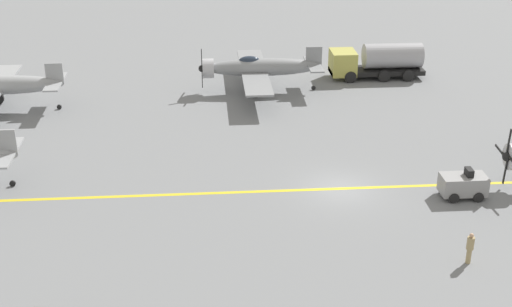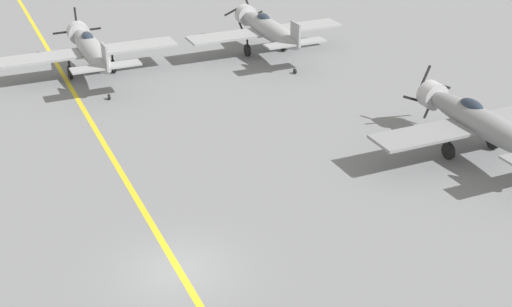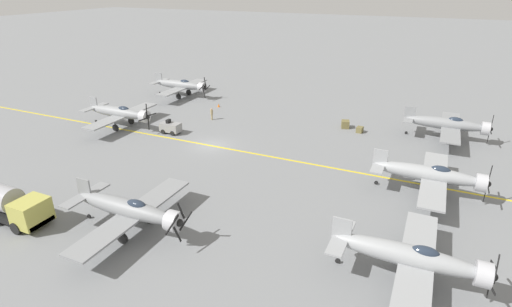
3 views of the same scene
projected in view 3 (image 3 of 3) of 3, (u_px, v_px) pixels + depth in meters
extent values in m
plane|color=slate|center=(211.00, 146.00, 47.38)|extent=(400.00, 400.00, 0.00)
cube|color=yellow|center=(211.00, 146.00, 47.38)|extent=(0.30, 160.00, 0.01)
ellipsoid|color=gray|center=(444.00, 123.00, 48.54)|extent=(1.50, 9.50, 1.42)
cylinder|color=#B7B7BC|center=(486.00, 129.00, 46.84)|extent=(1.57, 0.90, 1.58)
ellipsoid|color=#232D3D|center=(456.00, 120.00, 47.88)|extent=(0.80, 1.70, 0.76)
cube|color=gray|center=(451.00, 127.00, 48.39)|extent=(12.00, 2.10, 0.16)
cube|color=gray|center=(409.00, 118.00, 50.04)|extent=(4.40, 1.10, 0.12)
cube|color=gray|center=(410.00, 113.00, 49.79)|extent=(0.14, 1.30, 1.60)
sphere|color=black|center=(490.00, 129.00, 46.65)|extent=(0.56, 0.56, 0.56)
cube|color=black|center=(489.00, 136.00, 47.08)|extent=(0.33, 0.06, 1.75)
cube|color=black|center=(491.00, 132.00, 45.96)|extent=(1.75, 0.06, 0.33)
cube|color=black|center=(492.00, 122.00, 46.22)|extent=(0.33, 0.06, 1.75)
cube|color=black|center=(490.00, 126.00, 47.34)|extent=(1.75, 0.06, 0.33)
cylinder|color=black|center=(450.00, 128.00, 49.89)|extent=(0.14, 0.14, 1.26)
cylinder|color=black|center=(449.00, 133.00, 50.14)|extent=(0.22, 0.90, 0.90)
cylinder|color=black|center=(449.00, 136.00, 47.39)|extent=(0.14, 0.14, 1.26)
cylinder|color=black|center=(448.00, 141.00, 47.64)|extent=(0.22, 0.90, 0.90)
cylinder|color=black|center=(406.00, 133.00, 50.87)|extent=(0.12, 0.36, 0.36)
ellipsoid|color=gray|center=(125.00, 208.00, 30.56)|extent=(1.50, 9.50, 1.42)
cylinder|color=#B7B7BC|center=(174.00, 221.00, 28.86)|extent=(1.58, 0.90, 1.58)
ellipsoid|color=#232D3D|center=(136.00, 205.00, 29.90)|extent=(0.80, 1.70, 0.76)
cube|color=gray|center=(134.00, 214.00, 30.40)|extent=(12.00, 2.10, 0.16)
cube|color=gray|center=(85.00, 195.00, 32.06)|extent=(4.40, 1.10, 0.12)
cube|color=gray|center=(84.00, 188.00, 31.80)|extent=(0.14, 1.30, 1.60)
sphere|color=black|center=(179.00, 223.00, 28.67)|extent=(0.56, 0.56, 0.56)
cube|color=black|center=(178.00, 235.00, 28.72)|extent=(0.78, 0.06, 1.68)
cube|color=black|center=(172.00, 225.00, 27.86)|extent=(1.68, 0.06, 0.78)
cube|color=black|center=(181.00, 211.00, 28.61)|extent=(0.78, 0.06, 1.68)
cube|color=black|center=(186.00, 221.00, 29.48)|extent=(1.68, 0.06, 0.78)
cylinder|color=black|center=(147.00, 211.00, 31.91)|extent=(0.14, 0.14, 1.26)
cylinder|color=black|center=(148.00, 218.00, 32.16)|extent=(0.22, 0.90, 0.90)
cylinder|color=black|center=(121.00, 231.00, 29.41)|extent=(0.14, 0.14, 1.26)
cylinder|color=black|center=(122.00, 238.00, 29.66)|extent=(0.22, 0.90, 0.90)
cylinder|color=black|center=(89.00, 216.00, 32.89)|extent=(0.12, 0.36, 0.36)
ellipsoid|color=#96989B|center=(405.00, 255.00, 25.33)|extent=(1.50, 9.50, 1.42)
cylinder|color=#B7B7BC|center=(483.00, 274.00, 23.63)|extent=(1.57, 0.90, 1.58)
ellipsoid|color=#232D3D|center=(425.00, 252.00, 24.67)|extent=(0.80, 1.70, 0.76)
cube|color=#96989B|center=(416.00, 262.00, 25.18)|extent=(12.00, 2.10, 0.16)
cube|color=#96989B|center=(341.00, 237.00, 26.84)|extent=(4.40, 1.10, 0.12)
cube|color=#96989B|center=(342.00, 229.00, 26.58)|extent=(0.14, 1.30, 1.60)
sphere|color=black|center=(493.00, 277.00, 23.44)|extent=(0.56, 0.56, 0.56)
cube|color=black|center=(489.00, 284.00, 24.04)|extent=(0.78, 0.06, 1.68)
cube|color=black|center=(493.00, 290.00, 22.90)|extent=(1.68, 0.06, 0.78)
cube|color=black|center=(497.00, 269.00, 22.85)|extent=(0.78, 0.06, 1.68)
cube|color=black|center=(493.00, 264.00, 23.99)|extent=(1.68, 0.06, 0.78)
cylinder|color=black|center=(417.00, 257.00, 26.68)|extent=(0.14, 0.14, 1.26)
cylinder|color=black|center=(415.00, 264.00, 26.93)|extent=(0.22, 0.90, 0.90)
cylinder|color=black|center=(413.00, 285.00, 24.18)|extent=(0.14, 0.14, 1.26)
cylinder|color=black|center=(411.00, 293.00, 24.43)|extent=(0.22, 0.90, 0.90)
cylinder|color=black|center=(338.00, 261.00, 27.67)|extent=(0.12, 0.36, 0.36)
ellipsoid|color=#989A9D|center=(426.00, 173.00, 36.00)|extent=(1.50, 9.50, 1.42)
cylinder|color=#B7B7BC|center=(481.00, 183.00, 34.30)|extent=(1.58, 0.90, 1.58)
ellipsoid|color=#232D3D|center=(441.00, 170.00, 35.34)|extent=(0.80, 1.70, 0.76)
cube|color=#989A9D|center=(434.00, 178.00, 35.85)|extent=(12.00, 2.10, 0.16)
cube|color=#989A9D|center=(379.00, 164.00, 37.50)|extent=(4.40, 1.10, 0.12)
cube|color=#989A9D|center=(380.00, 158.00, 37.25)|extent=(0.14, 1.30, 1.60)
sphere|color=black|center=(488.00, 184.00, 34.11)|extent=(0.56, 0.56, 0.56)
cube|color=black|center=(487.00, 180.00, 34.84)|extent=(1.75, 0.06, 0.16)
cube|color=black|center=(485.00, 193.00, 34.47)|extent=(0.16, 0.06, 1.75)
cube|color=black|center=(488.00, 189.00, 33.39)|extent=(1.75, 0.06, 0.16)
cube|color=black|center=(490.00, 175.00, 33.76)|extent=(0.16, 0.06, 1.75)
cylinder|color=black|center=(434.00, 178.00, 37.35)|extent=(0.14, 0.14, 1.26)
cylinder|color=black|center=(432.00, 184.00, 37.60)|extent=(0.22, 0.90, 0.90)
cylinder|color=black|center=(432.00, 192.00, 34.85)|extent=(0.14, 0.14, 1.26)
cylinder|color=black|center=(431.00, 198.00, 35.10)|extent=(0.22, 0.90, 0.90)
cylinder|color=black|center=(376.00, 183.00, 38.33)|extent=(0.12, 0.36, 0.36)
ellipsoid|color=gray|center=(117.00, 112.00, 52.70)|extent=(1.50, 9.50, 1.42)
cylinder|color=#B7B7BC|center=(144.00, 116.00, 51.00)|extent=(1.58, 0.90, 1.58)
ellipsoid|color=#232D3D|center=(124.00, 109.00, 52.04)|extent=(0.80, 1.70, 0.76)
cube|color=gray|center=(122.00, 115.00, 52.54)|extent=(12.00, 2.10, 0.16)
cube|color=gray|center=(94.00, 107.00, 54.20)|extent=(4.40, 1.10, 0.12)
cube|color=gray|center=(93.00, 103.00, 53.94)|extent=(0.14, 1.30, 1.60)
sphere|color=black|center=(148.00, 117.00, 50.81)|extent=(0.56, 0.56, 0.56)
cube|color=black|center=(143.00, 119.00, 50.10)|extent=(1.76, 0.06, 0.27)
cube|color=black|center=(146.00, 111.00, 50.40)|extent=(0.27, 0.06, 1.76)
cube|color=black|center=(152.00, 115.00, 51.51)|extent=(1.76, 0.06, 0.27)
cube|color=black|center=(149.00, 123.00, 51.21)|extent=(0.27, 0.06, 1.76)
cylinder|color=black|center=(131.00, 117.00, 54.04)|extent=(0.14, 0.14, 1.26)
cylinder|color=black|center=(131.00, 121.00, 54.30)|extent=(0.22, 0.90, 0.90)
cylinder|color=black|center=(115.00, 123.00, 51.54)|extent=(0.14, 0.14, 1.26)
cylinder|color=black|center=(116.00, 128.00, 51.80)|extent=(0.22, 0.90, 0.90)
cylinder|color=black|center=(96.00, 121.00, 55.03)|extent=(0.12, 0.36, 0.36)
ellipsoid|color=gray|center=(179.00, 85.00, 66.58)|extent=(1.50, 9.50, 1.42)
cylinder|color=#B7B7BC|center=(202.00, 87.00, 64.88)|extent=(1.58, 0.90, 1.58)
ellipsoid|color=#232D3D|center=(185.00, 82.00, 65.92)|extent=(0.80, 1.70, 0.76)
cube|color=gray|center=(183.00, 87.00, 66.42)|extent=(12.00, 2.10, 0.16)
cube|color=gray|center=(159.00, 81.00, 68.08)|extent=(4.40, 1.10, 0.12)
cube|color=gray|center=(159.00, 77.00, 67.82)|extent=(0.14, 1.30, 1.60)
sphere|color=black|center=(205.00, 88.00, 64.68)|extent=(0.56, 0.56, 0.56)
cube|color=black|center=(205.00, 82.00, 64.54)|extent=(0.60, 0.06, 1.72)
cube|color=black|center=(207.00, 88.00, 65.48)|extent=(1.72, 0.06, 0.60)
cube|color=black|center=(204.00, 93.00, 64.83)|extent=(0.60, 0.06, 1.72)
cube|color=black|center=(202.00, 87.00, 63.89)|extent=(1.72, 0.06, 0.60)
cylinder|color=black|center=(188.00, 89.00, 67.92)|extent=(0.14, 0.14, 1.26)
cylinder|color=black|center=(189.00, 92.00, 68.17)|extent=(0.22, 0.90, 0.90)
cylinder|color=black|center=(178.00, 93.00, 65.42)|extent=(0.14, 0.14, 1.26)
cylinder|color=black|center=(178.00, 97.00, 65.67)|extent=(0.22, 0.90, 0.90)
cylinder|color=black|center=(160.00, 93.00, 68.91)|extent=(0.12, 0.36, 0.36)
cube|color=black|center=(8.00, 212.00, 32.63)|extent=(2.25, 8.00, 0.40)
cube|color=#B2AD4C|center=(31.00, 212.00, 31.18)|extent=(2.50, 2.08, 2.00)
cylinder|color=black|center=(42.00, 213.00, 32.72)|extent=(0.30, 1.00, 1.00)
cylinder|color=black|center=(16.00, 228.00, 30.74)|extent=(0.30, 1.00, 1.00)
cylinder|color=black|center=(19.00, 206.00, 33.82)|extent=(0.30, 1.00, 1.00)
cylinder|color=black|center=(2.00, 200.00, 34.61)|extent=(0.30, 1.00, 1.00)
cube|color=gray|center=(171.00, 127.00, 50.98)|extent=(1.40, 2.60, 1.10)
cube|color=black|center=(168.00, 121.00, 50.77)|extent=(0.70, 0.36, 0.44)
cylinder|color=black|center=(179.00, 130.00, 51.48)|extent=(0.20, 0.60, 0.60)
cylinder|color=black|center=(172.00, 133.00, 50.34)|extent=(0.20, 0.60, 0.60)
cylinder|color=black|center=(170.00, 128.00, 52.03)|extent=(0.20, 0.60, 0.60)
cylinder|color=black|center=(163.00, 132.00, 50.88)|extent=(0.20, 0.60, 0.60)
cylinder|color=tan|center=(212.00, 117.00, 56.05)|extent=(0.25, 0.25, 0.79)
cylinder|color=tan|center=(212.00, 112.00, 55.76)|extent=(0.36, 0.36, 0.66)
sphere|color=tan|center=(211.00, 109.00, 55.59)|extent=(0.21, 0.21, 0.21)
cube|color=brown|center=(360.00, 130.00, 51.38)|extent=(0.97, 0.85, 0.74)
cube|color=brown|center=(345.00, 124.00, 52.94)|extent=(1.41, 1.28, 0.99)
cone|color=orange|center=(219.00, 105.00, 61.71)|extent=(0.36, 0.36, 0.55)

